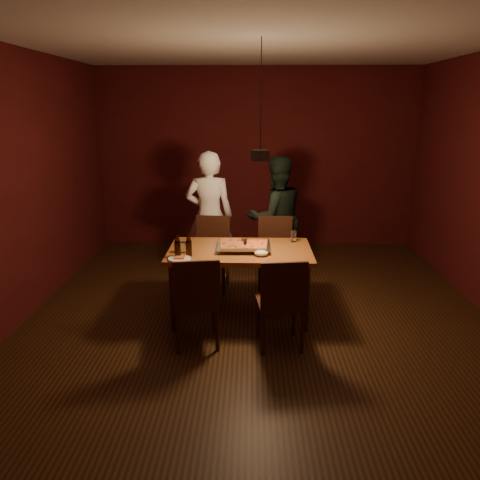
{
  "coord_description": "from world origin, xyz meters",
  "views": [
    {
      "loc": [
        -0.08,
        -4.5,
        2.2
      ],
      "look_at": [
        -0.2,
        0.2,
        0.85
      ],
      "focal_mm": 35.0,
      "sensor_mm": 36.0,
      "label": 1
    }
  ],
  "objects_px": {
    "dining_table": "(240,256)",
    "plate_slice": "(180,259)",
    "beer_bottle_a": "(177,246)",
    "chair_near_left": "(196,294)",
    "chair_far_right": "(275,246)",
    "chair_near_right": "(282,296)",
    "pizza_tray": "(244,247)",
    "diner_white": "(209,216)",
    "chair_far_left": "(212,246)",
    "beer_bottle_b": "(189,245)",
    "diner_dark": "(276,218)",
    "pendant_lamp": "(260,154)"
  },
  "relations": [
    {
      "from": "chair_near_right",
      "to": "diner_white",
      "type": "distance_m",
      "value": 2.12
    },
    {
      "from": "chair_near_right",
      "to": "diner_dark",
      "type": "relative_size",
      "value": 0.3
    },
    {
      "from": "chair_near_right",
      "to": "beer_bottle_b",
      "type": "relative_size",
      "value": 2.1
    },
    {
      "from": "dining_table",
      "to": "chair_far_left",
      "type": "xyz_separation_m",
      "value": [
        -0.37,
        0.83,
        -0.14
      ]
    },
    {
      "from": "beer_bottle_a",
      "to": "diner_white",
      "type": "distance_m",
      "value": 1.48
    },
    {
      "from": "chair_far_right",
      "to": "pendant_lamp",
      "type": "relative_size",
      "value": 0.44
    },
    {
      "from": "chair_near_left",
      "to": "pizza_tray",
      "type": "distance_m",
      "value": 0.88
    },
    {
      "from": "dining_table",
      "to": "diner_white",
      "type": "relative_size",
      "value": 0.9
    },
    {
      "from": "diner_dark",
      "to": "plate_slice",
      "type": "bearing_deg",
      "value": 37.61
    },
    {
      "from": "chair_far_right",
      "to": "pendant_lamp",
      "type": "bearing_deg",
      "value": 79.46
    },
    {
      "from": "chair_far_left",
      "to": "pizza_tray",
      "type": "height_order",
      "value": "chair_far_left"
    },
    {
      "from": "pizza_tray",
      "to": "beer_bottle_b",
      "type": "relative_size",
      "value": 2.38
    },
    {
      "from": "chair_far_right",
      "to": "beer_bottle_b",
      "type": "bearing_deg",
      "value": 50.77
    },
    {
      "from": "chair_far_left",
      "to": "diner_white",
      "type": "bearing_deg",
      "value": -76.05
    },
    {
      "from": "dining_table",
      "to": "diner_white",
      "type": "distance_m",
      "value": 1.27
    },
    {
      "from": "pizza_tray",
      "to": "chair_far_right",
      "type": "bearing_deg",
      "value": 65.81
    },
    {
      "from": "diner_white",
      "to": "chair_near_right",
      "type": "bearing_deg",
      "value": 113.3
    },
    {
      "from": "dining_table",
      "to": "plate_slice",
      "type": "relative_size",
      "value": 6.74
    },
    {
      "from": "chair_near_left",
      "to": "pizza_tray",
      "type": "height_order",
      "value": "chair_near_left"
    },
    {
      "from": "pizza_tray",
      "to": "beer_bottle_b",
      "type": "distance_m",
      "value": 0.61
    },
    {
      "from": "beer_bottle_a",
      "to": "chair_near_left",
      "type": "bearing_deg",
      "value": -62.77
    },
    {
      "from": "pendant_lamp",
      "to": "beer_bottle_a",
      "type": "bearing_deg",
      "value": -174.35
    },
    {
      "from": "dining_table",
      "to": "chair_near_right",
      "type": "height_order",
      "value": "chair_near_right"
    },
    {
      "from": "chair_far_left",
      "to": "pendant_lamp",
      "type": "height_order",
      "value": "pendant_lamp"
    },
    {
      "from": "plate_slice",
      "to": "diner_white",
      "type": "bearing_deg",
      "value": 84.21
    },
    {
      "from": "dining_table",
      "to": "pendant_lamp",
      "type": "bearing_deg",
      "value": -45.79
    },
    {
      "from": "chair_near_left",
      "to": "diner_white",
      "type": "xyz_separation_m",
      "value": [
        -0.04,
        1.92,
        0.3
      ]
    },
    {
      "from": "chair_near_left",
      "to": "diner_dark",
      "type": "bearing_deg",
      "value": 57.89
    },
    {
      "from": "pizza_tray",
      "to": "dining_table",
      "type": "bearing_deg",
      "value": -174.18
    },
    {
      "from": "chair_far_left",
      "to": "diner_dark",
      "type": "relative_size",
      "value": 0.3
    },
    {
      "from": "dining_table",
      "to": "beer_bottle_a",
      "type": "height_order",
      "value": "beer_bottle_a"
    },
    {
      "from": "beer_bottle_b",
      "to": "diner_dark",
      "type": "relative_size",
      "value": 0.14
    },
    {
      "from": "chair_near_right",
      "to": "beer_bottle_a",
      "type": "height_order",
      "value": "beer_bottle_a"
    },
    {
      "from": "chair_far_right",
      "to": "diner_dark",
      "type": "distance_m",
      "value": 0.47
    },
    {
      "from": "diner_dark",
      "to": "pendant_lamp",
      "type": "xyz_separation_m",
      "value": [
        -0.24,
        -1.42,
        0.96
      ]
    },
    {
      "from": "dining_table",
      "to": "chair_far_left",
      "type": "height_order",
      "value": "chair_far_left"
    },
    {
      "from": "chair_near_left",
      "to": "diner_white",
      "type": "bearing_deg",
      "value": 81.99
    },
    {
      "from": "chair_far_left",
      "to": "chair_far_right",
      "type": "distance_m",
      "value": 0.78
    },
    {
      "from": "diner_dark",
      "to": "beer_bottle_a",
      "type": "bearing_deg",
      "value": 35.42
    },
    {
      "from": "chair_far_right",
      "to": "plate_slice",
      "type": "bearing_deg",
      "value": 51.39
    },
    {
      "from": "pendant_lamp",
      "to": "pizza_tray",
      "type": "bearing_deg",
      "value": 127.29
    },
    {
      "from": "chair_far_left",
      "to": "beer_bottle_b",
      "type": "distance_m",
      "value": 1.13
    },
    {
      "from": "chair_near_left",
      "to": "beer_bottle_a",
      "type": "bearing_deg",
      "value": 107.89
    },
    {
      "from": "chair_near_right",
      "to": "beer_bottle_b",
      "type": "xyz_separation_m",
      "value": [
        -0.9,
        0.5,
        0.33
      ]
    },
    {
      "from": "chair_far_right",
      "to": "diner_white",
      "type": "distance_m",
      "value": 0.96
    },
    {
      "from": "diner_dark",
      "to": "chair_near_left",
      "type": "bearing_deg",
      "value": 47.61
    },
    {
      "from": "beer_bottle_b",
      "to": "plate_slice",
      "type": "bearing_deg",
      "value": -123.65
    },
    {
      "from": "beer_bottle_b",
      "to": "pendant_lamp",
      "type": "xyz_separation_m",
      "value": [
        0.7,
        0.05,
        0.9
      ]
    },
    {
      "from": "beer_bottle_b",
      "to": "plate_slice",
      "type": "xyz_separation_m",
      "value": [
        -0.08,
        -0.12,
        -0.11
      ]
    },
    {
      "from": "dining_table",
      "to": "chair_far_right",
      "type": "height_order",
      "value": "chair_far_right"
    }
  ]
}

